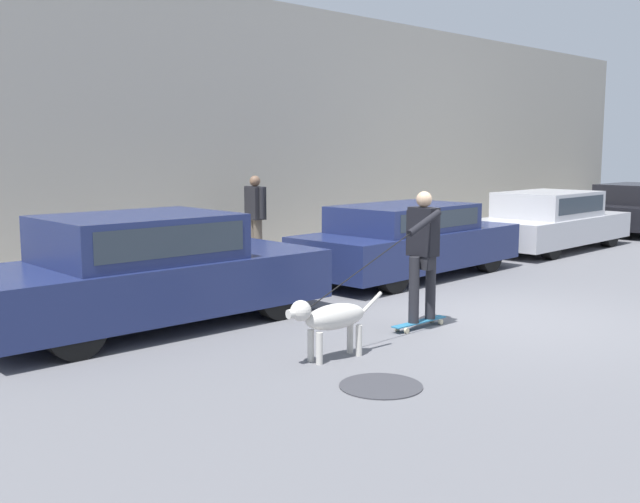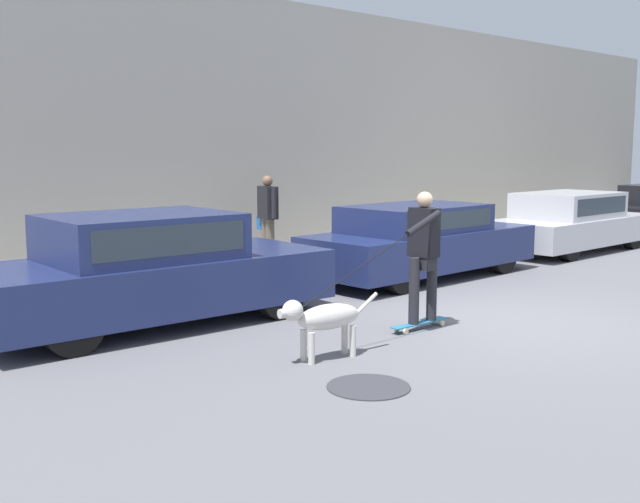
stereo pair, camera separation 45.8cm
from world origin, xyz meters
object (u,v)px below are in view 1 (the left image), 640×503
parked_car_3 (640,209)px  fire_hydrant (572,222)px  parked_car_2 (550,222)px  parked_car_0 (148,273)px  skateboarder (422,250)px  parked_car_1 (408,241)px  pedestrian_with_bag (255,215)px  dog (330,318)px

parked_car_3 → fire_hydrant: bearing=163.0°
parked_car_2 → fire_hydrant: (2.41, 0.71, -0.22)m
parked_car_0 → skateboarder: skateboarder is taller
parked_car_1 → skateboarder: skateboarder is taller
parked_car_2 → parked_car_1: bearing=179.3°
parked_car_3 → pedestrian_with_bag: bearing=167.9°
parked_car_1 → fire_hydrant: bearing=4.1°
parked_car_1 → dog: 5.28m
parked_car_1 → parked_car_2: parked_car_2 is taller
skateboarder → fire_hydrant: (10.09, 3.13, -0.57)m
parked_car_1 → parked_car_2: bearing=-1.4°
parked_car_0 → fire_hydrant: parked_car_0 is taller
parked_car_1 → pedestrian_with_bag: pedestrian_with_bag is taller
parked_car_1 → skateboarder: 3.70m
parked_car_0 → dog: bearing=-76.2°
parked_car_0 → parked_car_2: size_ratio=1.03×
parked_car_0 → parked_car_1: size_ratio=1.00×
fire_hydrant → pedestrian_with_bag: bearing=169.3°
parked_car_2 → parked_car_3: bearing=-0.6°
parked_car_0 → parked_car_1: bearing=2.0°
skateboarder → dog: bearing=7.8°
parked_car_0 → pedestrian_with_bag: bearing=34.7°
parked_car_2 → skateboarder: skateboarder is taller
pedestrian_with_bag → parked_car_3: bearing=1.1°
fire_hydrant → dog: bearing=-164.4°
dog → skateboarder: (1.80, 0.20, 0.52)m
dog → pedestrian_with_bag: 5.91m
parked_car_2 → parked_car_3: parked_car_3 is taller
pedestrian_with_bag → skateboarder: bearing=-92.5°
parked_car_3 → fire_hydrant: size_ratio=5.30×
pedestrian_with_bag → dog: bearing=-109.1°
pedestrian_with_bag → parked_car_1: bearing=-45.4°
parked_car_2 → parked_car_0: bearing=179.3°
parked_car_0 → dog: 2.69m
parked_car_3 → dog: size_ratio=3.22×
parked_car_1 → parked_car_0: bearing=178.6°
parked_car_1 → skateboarder: bearing=-140.2°
parked_car_0 → pedestrian_with_bag: size_ratio=2.86×
dog → fire_hydrant: fire_hydrant is taller
parked_car_1 → pedestrian_with_bag: size_ratio=2.84×
parked_car_2 → pedestrian_with_bag: pedestrian_with_bag is taller
parked_car_0 → parked_car_1: 5.12m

